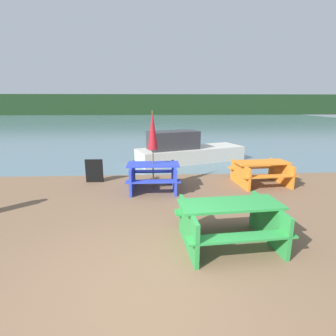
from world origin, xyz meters
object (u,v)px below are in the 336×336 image
object	(u,v)px
picnic_table_orange	(261,171)
umbrella_crimson	(153,131)
picnic_table_blue	(153,174)
boat	(186,151)
signboard	(94,171)
picnic_table_green	(229,220)

from	to	relation	value
picnic_table_orange	umbrella_crimson	bearing A→B (deg)	-174.04
picnic_table_blue	boat	distance (m)	3.91
umbrella_crimson	signboard	world-z (taller)	umbrella_crimson
picnic_table_blue	boat	world-z (taller)	boat
signboard	picnic_table_blue	bearing A→B (deg)	-23.36
umbrella_crimson	boat	xyz separation A→B (m)	(1.40, 3.66, -1.26)
picnic_table_orange	umbrella_crimson	distance (m)	3.66
picnic_table_blue	picnic_table_orange	size ratio (longest dim) A/B	0.85
picnic_table_orange	boat	xyz separation A→B (m)	(-2.00, 3.30, 0.05)
picnic_table_green	picnic_table_blue	size ratio (longest dim) A/B	1.27
umbrella_crimson	signboard	size ratio (longest dim) A/B	3.09
picnic_table_blue	signboard	world-z (taller)	picnic_table_blue
picnic_table_blue	picnic_table_orange	distance (m)	3.42
picnic_table_orange	boat	size ratio (longest dim) A/B	0.36
boat	picnic_table_blue	bearing A→B (deg)	-131.44
picnic_table_green	signboard	distance (m)	5.20
boat	picnic_table_green	bearing A→B (deg)	-110.53
picnic_table_blue	signboard	size ratio (longest dim) A/B	2.03
umbrella_crimson	boat	bearing A→B (deg)	69.07
picnic_table_green	picnic_table_orange	world-z (taller)	picnic_table_green
picnic_table_orange	umbrella_crimson	size ratio (longest dim) A/B	0.77
umbrella_crimson	picnic_table_orange	bearing A→B (deg)	5.96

